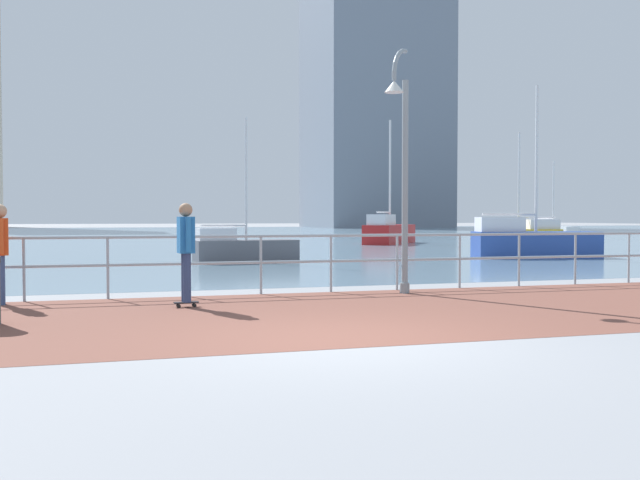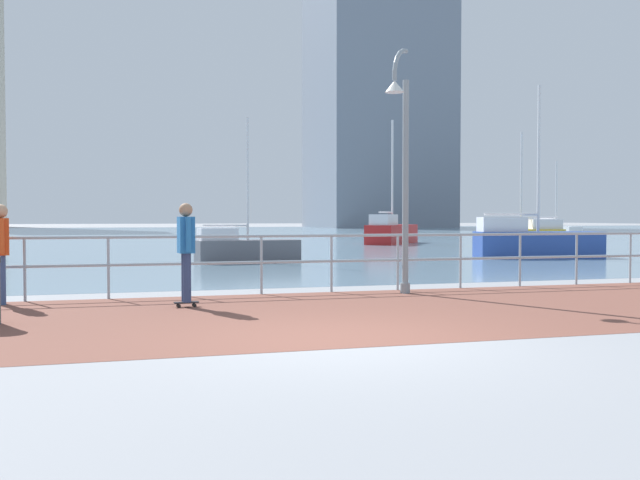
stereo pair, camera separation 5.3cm
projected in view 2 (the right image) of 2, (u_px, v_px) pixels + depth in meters
name	position (u px, v px, depth m)	size (l,w,h in m)	color
ground	(162.00, 239.00, 46.79)	(220.00, 220.00, 0.00)	gray
brick_paving	(297.00, 314.00, 10.57)	(28.00, 5.68, 0.01)	brown
harbor_water	(155.00, 235.00, 56.56)	(180.00, 88.00, 0.00)	#6B899E
waterfront_railing	(261.00, 253.00, 13.27)	(25.25, 0.06, 1.14)	#9EADB7
lamppost	(402.00, 158.00, 13.22)	(0.66, 0.66, 4.70)	gray
skateboarder	(186.00, 245.00, 11.35)	(0.41, 0.56, 1.71)	black
bystander	(1.00, 245.00, 11.69)	(0.30, 0.56, 1.69)	#384C7A
sailboat_gray	(554.00, 231.00, 48.80)	(1.70, 3.96, 5.39)	white
sailboat_ivory	(533.00, 241.00, 25.18)	(4.63, 2.36, 6.23)	#284799
sailboat_blue	(391.00, 232.00, 38.39)	(4.29, 4.69, 6.84)	#B21E1E
sailboat_red	(524.00, 236.00, 34.80)	(4.27, 2.44, 5.72)	gold
sailboat_navy	(244.00, 248.00, 22.82)	(3.46, 1.39, 4.73)	#595960
tower_brick	(377.00, 63.00, 100.42)	(17.68, 17.95, 49.29)	slate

